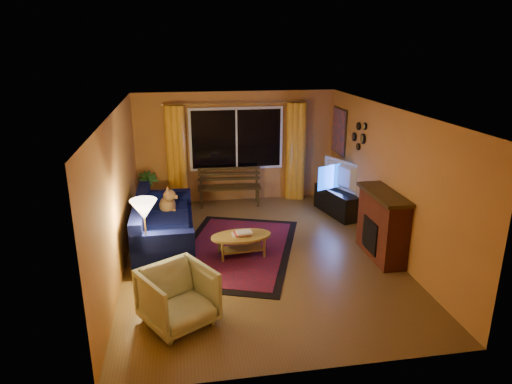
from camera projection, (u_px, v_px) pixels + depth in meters
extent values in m
cube|color=brown|center=(259.00, 255.00, 7.93)|extent=(4.50, 6.00, 0.02)
cube|color=white|center=(259.00, 109.00, 7.15)|extent=(4.50, 6.00, 0.02)
cube|color=#C57E38|center=(236.00, 147.00, 10.36)|extent=(4.50, 0.02, 2.50)
cube|color=#C57E38|center=(118.00, 193.00, 7.18)|extent=(0.02, 6.00, 2.50)
cube|color=#C57E38|center=(387.00, 180.00, 7.89)|extent=(0.02, 6.00, 2.50)
cube|color=black|center=(237.00, 139.00, 10.24)|extent=(2.00, 0.02, 1.30)
cylinder|color=#BF8C3F|center=(236.00, 103.00, 9.94)|extent=(3.20, 0.03, 0.03)
cylinder|color=#F7A324|center=(176.00, 156.00, 10.06)|extent=(0.36, 0.36, 2.24)
cylinder|color=#F7A324|center=(295.00, 152.00, 10.49)|extent=(0.36, 0.36, 2.24)
cube|color=#2F210D|center=(230.00, 196.00, 10.29)|extent=(1.43, 0.50, 0.42)
imported|color=#235B1E|center=(148.00, 191.00, 9.99)|extent=(0.60, 0.60, 0.83)
cube|color=black|center=(165.00, 224.00, 8.04)|extent=(0.99, 2.30, 0.93)
imported|color=beige|center=(178.00, 295.00, 5.86)|extent=(1.10, 1.08, 0.85)
cylinder|color=#BF8C3F|center=(146.00, 241.00, 6.90)|extent=(0.23, 0.23, 1.29)
cube|color=maroon|center=(236.00, 250.00, 8.08)|extent=(2.80, 3.48, 0.02)
cylinder|color=#AF8D37|center=(241.00, 245.00, 7.85)|extent=(1.12, 1.12, 0.38)
cube|color=black|center=(337.00, 202.00, 9.75)|extent=(0.70, 1.34, 0.53)
imported|color=black|center=(339.00, 176.00, 9.56)|extent=(0.57, 1.07, 0.63)
cube|color=maroon|center=(382.00, 227.00, 7.70)|extent=(0.40, 1.20, 1.10)
cube|color=#CB4E1B|center=(339.00, 131.00, 10.06)|extent=(0.04, 0.76, 0.96)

